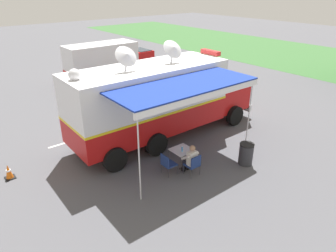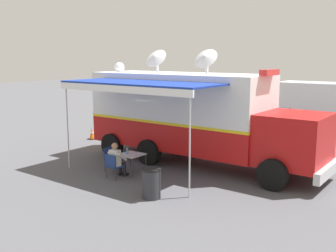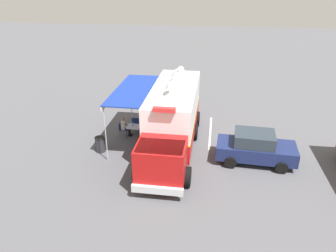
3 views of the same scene
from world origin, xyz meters
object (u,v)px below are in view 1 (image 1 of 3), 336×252
(traffic_cone, at_px, (9,172))
(support_truck, at_px, (108,61))
(command_truck, at_px, (163,98))
(folding_table, at_px, (182,151))
(folding_chair_at_table, at_px, (194,164))
(water_bottle, at_px, (182,149))
(folding_chair_beside_table, at_px, (167,163))
(seated_responder, at_px, (190,159))
(trash_bin, at_px, (246,154))
(car_behind_truck, at_px, (128,90))

(traffic_cone, distance_m, support_truck, 13.45)
(command_truck, bearing_deg, traffic_cone, -97.57)
(folding_table, xyz_separation_m, folding_chair_at_table, (0.80, -0.12, -0.16))
(water_bottle, distance_m, folding_chair_beside_table, 0.83)
(folding_table, height_order, support_truck, support_truck)
(command_truck, height_order, folding_table, command_truck)
(folding_chair_beside_table, relative_size, seated_responder, 0.70)
(folding_chair_at_table, height_order, folding_chair_beside_table, same)
(trash_bin, xyz_separation_m, car_behind_truck, (-8.73, -0.01, 0.42))
(folding_chair_at_table, bearing_deg, car_behind_truck, 164.62)
(seated_responder, distance_m, support_truck, 14.09)
(folding_table, bearing_deg, trash_bin, 54.15)
(water_bottle, height_order, seated_responder, seated_responder)
(command_truck, height_order, support_truck, command_truck)
(traffic_cone, bearing_deg, folding_table, 58.54)
(command_truck, relative_size, folding_chair_at_table, 10.95)
(folding_chair_beside_table, bearing_deg, trash_bin, 64.78)
(folding_chair_beside_table, bearing_deg, seated_responder, 56.45)
(seated_responder, xyz_separation_m, traffic_cone, (-4.03, -5.47, -0.37))
(trash_bin, bearing_deg, traffic_cone, -122.70)
(command_truck, distance_m, car_behind_truck, 4.90)
(water_bottle, bearing_deg, command_truck, 156.66)
(folding_table, relative_size, folding_chair_at_table, 0.93)
(seated_responder, height_order, car_behind_truck, car_behind_truck)
(command_truck, height_order, traffic_cone, command_truck)
(command_truck, distance_m, folding_table, 3.03)
(folding_chair_beside_table, bearing_deg, command_truck, 144.51)
(support_truck, bearing_deg, seated_responder, -16.68)
(seated_responder, height_order, support_truck, support_truck)
(car_behind_truck, bearing_deg, support_truck, 161.99)
(command_truck, bearing_deg, car_behind_truck, 167.57)
(folding_table, distance_m, trash_bin, 2.59)
(water_bottle, xyz_separation_m, seated_responder, (0.51, -0.03, -0.18))
(support_truck, distance_m, car_behind_truck, 5.97)
(command_truck, distance_m, support_truck, 10.73)
(water_bottle, xyz_separation_m, traffic_cone, (-3.53, -5.50, -0.55))
(command_truck, distance_m, water_bottle, 3.09)
(traffic_cone, bearing_deg, support_truck, 134.79)
(traffic_cone, relative_size, support_truck, 0.09)
(folding_chair_beside_table, xyz_separation_m, traffic_cone, (-3.55, -4.74, -0.23))
(support_truck, bearing_deg, trash_bin, -7.25)
(trash_bin, relative_size, support_truck, 0.13)
(water_bottle, height_order, car_behind_truck, car_behind_truck)
(water_bottle, xyz_separation_m, support_truck, (-12.97, 4.01, 0.55))
(water_bottle, relative_size, folding_chair_beside_table, 0.26)
(folding_chair_beside_table, xyz_separation_m, seated_responder, (0.48, 0.73, 0.14))
(support_truck, height_order, car_behind_truck, support_truck)
(seated_responder, xyz_separation_m, car_behind_truck, (-7.83, 2.20, 0.23))
(traffic_cone, bearing_deg, trash_bin, 57.30)
(folding_chair_beside_table, distance_m, seated_responder, 0.89)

